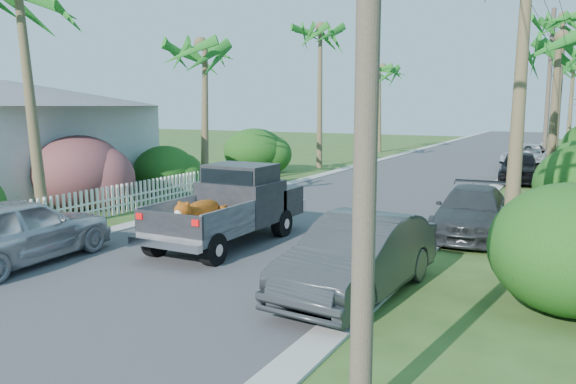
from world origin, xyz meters
The scene contains 26 objects.
ground centered at (0.00, 0.00, 0.00)m, with size 120.00×120.00×0.00m, color #324B1C.
road centered at (0.00, 25.00, 0.01)m, with size 8.00×100.00×0.02m, color #38383A.
curb_left centered at (-4.30, 25.00, 0.03)m, with size 0.60×100.00×0.06m, color #A5A39E.
curb_right centered at (4.30, 25.00, 0.03)m, with size 0.60×100.00×0.06m, color #A5A39E.
pickup_truck centered at (-0.46, 4.64, 1.01)m, with size 1.98×5.12×2.06m.
parked_car_rn centered at (4.00, 2.11, 0.75)m, with size 1.60×4.58×1.51m, color #2D3033.
parked_car_rm centered at (5.00, 8.36, 0.66)m, with size 1.84×4.53×1.32m, color #303336.
parked_car_rf centered at (5.00, 20.63, 0.74)m, with size 1.74×4.32×1.47m, color black.
parked_car_rd centered at (4.77, 26.88, 0.71)m, with size 2.35×5.09×1.42m, color silver.
parked_car_ln centered at (-3.60, 0.40, 0.79)m, with size 1.86×4.61×1.57m, color #AAACB1.
palm_l_b centered at (-6.80, 12.00, 6.15)m, with size 4.40×4.40×7.40m.
palm_l_c centered at (-6.00, 22.00, 7.91)m, with size 4.40×4.40×9.20m.
palm_l_d centered at (-6.50, 34.00, 6.44)m, with size 4.40×4.40×7.70m.
palm_r_b centered at (6.60, 15.00, 5.95)m, with size 4.40×4.40×7.20m.
palm_r_c centered at (6.20, 26.00, 8.11)m, with size 4.40×4.40×9.40m.
palm_r_d centered at (6.50, 40.00, 6.74)m, with size 4.40×4.40×8.00m.
shrub_l_b centered at (-7.80, 6.00, 1.30)m, with size 3.00×3.30×2.60m, color #A91855.
shrub_l_c centered at (-7.40, 10.00, 1.00)m, with size 2.40×2.64×2.00m, color #164012.
shrub_l_d centered at (-8.00, 18.00, 1.20)m, with size 3.20×3.52×2.40m, color #164012.
shrub_r_a centered at (7.60, 3.00, 1.15)m, with size 2.80×3.08×2.30m, color #164012.
picket_fence centered at (-6.00, 5.50, 0.50)m, with size 0.10×11.00×1.00m, color white.
house_left centered at (-13.00, 7.00, 2.12)m, with size 9.00×8.00×4.60m.
utility_pole_a centered at (5.60, -2.00, 4.60)m, with size 1.60×0.26×9.00m.
utility_pole_b centered at (5.60, 13.00, 4.60)m, with size 1.60×0.26×9.00m.
utility_pole_c centered at (5.60, 28.00, 4.60)m, with size 1.60×0.26×9.00m.
utility_pole_d centered at (5.60, 43.00, 4.60)m, with size 1.60×0.26×9.00m.
Camera 1 is at (7.69, -7.72, 3.63)m, focal length 35.00 mm.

